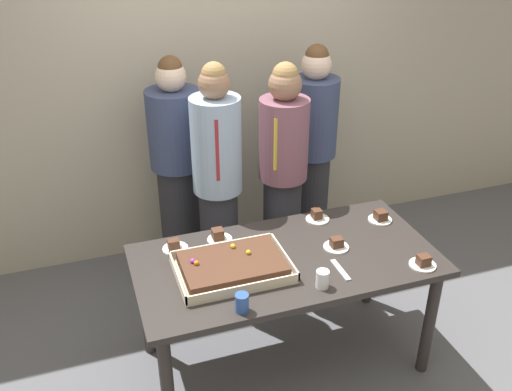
% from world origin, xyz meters
% --- Properties ---
extents(ground_plane, '(12.00, 12.00, 0.00)m').
position_xyz_m(ground_plane, '(0.00, 0.00, 0.00)').
color(ground_plane, '#5B5B60').
extents(interior_back_panel, '(8.00, 0.12, 3.00)m').
position_xyz_m(interior_back_panel, '(0.00, 1.60, 1.50)').
color(interior_back_panel, '#B2A893').
rests_on(interior_back_panel, ground_plane).
extents(party_table, '(1.73, 0.87, 0.78)m').
position_xyz_m(party_table, '(0.00, 0.00, 0.68)').
color(party_table, '#2D2826').
rests_on(party_table, ground_plane).
extents(sheet_cake, '(0.62, 0.43, 0.10)m').
position_xyz_m(sheet_cake, '(-0.33, -0.03, 0.82)').
color(sheet_cake, beige).
rests_on(sheet_cake, party_table).
extents(plated_slice_near_left, '(0.15, 0.15, 0.07)m').
position_xyz_m(plated_slice_near_left, '(0.34, 0.33, 0.80)').
color(plated_slice_near_left, white).
rests_on(plated_slice_near_left, party_table).
extents(plated_slice_near_right, '(0.15, 0.15, 0.07)m').
position_xyz_m(plated_slice_near_right, '(0.72, 0.19, 0.80)').
color(plated_slice_near_right, white).
rests_on(plated_slice_near_right, party_table).
extents(plated_slice_far_left, '(0.15, 0.15, 0.07)m').
position_xyz_m(plated_slice_far_left, '(0.31, -0.00, 0.80)').
color(plated_slice_far_left, white).
rests_on(plated_slice_far_left, party_table).
extents(plated_slice_far_right, '(0.15, 0.15, 0.07)m').
position_xyz_m(plated_slice_far_right, '(-0.32, 0.30, 0.80)').
color(plated_slice_far_right, white).
rests_on(plated_slice_far_right, party_table).
extents(plated_slice_center_front, '(0.15, 0.15, 0.07)m').
position_xyz_m(plated_slice_center_front, '(0.69, -0.32, 0.80)').
color(plated_slice_center_front, white).
rests_on(plated_slice_center_front, party_table).
extents(plated_slice_center_back, '(0.15, 0.15, 0.06)m').
position_xyz_m(plated_slice_center_back, '(-0.59, 0.29, 0.80)').
color(plated_slice_center_back, white).
rests_on(plated_slice_center_back, party_table).
extents(drink_cup_nearest, '(0.07, 0.07, 0.10)m').
position_xyz_m(drink_cup_nearest, '(0.08, -0.31, 0.83)').
color(drink_cup_nearest, white).
rests_on(drink_cup_nearest, party_table).
extents(drink_cup_middle, '(0.07, 0.07, 0.10)m').
position_xyz_m(drink_cup_middle, '(-0.38, -0.36, 0.83)').
color(drink_cup_middle, '#2D5199').
rests_on(drink_cup_middle, party_table).
extents(cake_server_utensil, '(0.03, 0.20, 0.01)m').
position_xyz_m(cake_server_utensil, '(0.24, -0.21, 0.78)').
color(cake_server_utensil, silver).
rests_on(cake_server_utensil, party_table).
extents(person_serving_front, '(0.36, 0.36, 1.69)m').
position_xyz_m(person_serving_front, '(0.64, 1.11, 0.88)').
color(person_serving_front, '#28282D').
rests_on(person_serving_front, ground_plane).
extents(person_green_shirt_behind, '(0.38, 0.38, 1.68)m').
position_xyz_m(person_green_shirt_behind, '(-0.38, 1.17, 0.86)').
color(person_green_shirt_behind, '#28282D').
rests_on(person_green_shirt_behind, ground_plane).
extents(person_striped_tie_right, '(0.33, 0.33, 1.73)m').
position_xyz_m(person_striped_tie_right, '(-0.19, 0.76, 0.91)').
color(person_striped_tie_right, '#28282D').
rests_on(person_striped_tie_right, ground_plane).
extents(person_far_right_suit, '(0.33, 0.33, 1.70)m').
position_xyz_m(person_far_right_suit, '(0.26, 0.74, 0.89)').
color(person_far_right_suit, '#28282D').
rests_on(person_far_right_suit, ground_plane).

